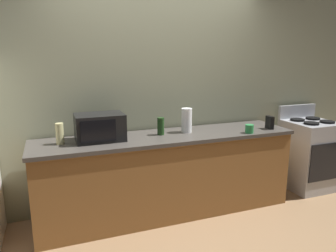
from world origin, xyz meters
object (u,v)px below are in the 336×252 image
Objects in this scene: stove_range at (309,154)px; mug_green at (249,129)px; cordless_phone at (270,122)px; bottle_vinegar at (60,134)px; paper_towel_roll at (187,120)px; microwave at (100,127)px; bottle_wine at (161,126)px.

mug_green is (-1.12, -0.23, 0.49)m from stove_range.
cordless_phone is 1.60× the size of mug_green.
bottle_vinegar reaches higher than cordless_phone.
mug_green is (1.98, -0.27, -0.06)m from bottle_vinegar.
stove_range is at bearing -1.64° from paper_towel_roll.
paper_towel_roll is 1.31× the size of bottle_vinegar.
mug_green is (-0.34, -0.09, -0.03)m from cordless_phone.
paper_towel_roll is 1.80× the size of cordless_phone.
cordless_phone is (-0.78, -0.14, 0.51)m from stove_range.
cordless_phone is at bearing -5.47° from microwave.
bottle_vinegar is (-3.10, 0.04, 0.54)m from stove_range.
stove_range is 2.25× the size of microwave.
microwave reaches higher than stove_range.
paper_towel_roll is (0.96, 0.00, 0.00)m from microwave.
microwave and paper_towel_roll have the same top height.
mug_green is at bearing -7.65° from bottle_vinegar.
bottle_wine is 2.02× the size of mug_green.
microwave is 1.94m from cordless_phone.
stove_range is 5.73× the size of bottle_wine.
cordless_phone is at bearing -170.05° from stove_range.
paper_towel_roll is 1.43× the size of bottle_wine.
microwave reaches higher than bottle_vinegar.
paper_towel_roll is at bearing 1.40° from bottle_wine.
paper_towel_roll is 2.89× the size of mug_green.
microwave is at bearing 179.09° from cordless_phone.
microwave is 1.78× the size of paper_towel_roll.
stove_range is 1.85m from paper_towel_roll.
bottle_vinegar is 1.99m from mug_green.
cordless_phone is (0.98, -0.19, -0.06)m from paper_towel_roll.
stove_range is 2.78m from microwave.
microwave reaches higher than cordless_phone.
bottle_vinegar is at bearing -179.63° from bottle_wine.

